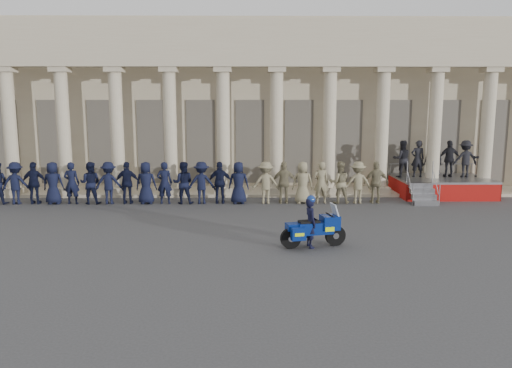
% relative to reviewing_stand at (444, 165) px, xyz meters
% --- Properties ---
extents(ground, '(90.00, 90.00, 0.00)m').
position_rel_reviewing_stand_xyz_m(ground, '(-9.69, -8.06, -1.55)').
color(ground, '#39393B').
rests_on(ground, ground).
extents(building, '(40.00, 12.50, 9.00)m').
position_rel_reviewing_stand_xyz_m(building, '(-9.69, 6.69, 2.97)').
color(building, tan).
rests_on(building, ground).
extents(officer_rank, '(19.15, 0.74, 1.94)m').
position_rel_reviewing_stand_xyz_m(officer_rank, '(-12.89, -1.99, -0.58)').
color(officer_rank, black).
rests_on(officer_rank, ground).
extents(reviewing_stand, '(4.89, 4.24, 2.75)m').
position_rel_reviewing_stand_xyz_m(reviewing_stand, '(0.00, 0.00, 0.00)').
color(reviewing_stand, gray).
rests_on(reviewing_stand, ground).
extents(motorcycle, '(2.16, 1.07, 1.40)m').
position_rel_reviewing_stand_xyz_m(motorcycle, '(-7.63, -9.08, -0.95)').
color(motorcycle, black).
rests_on(motorcycle, ground).
extents(rider, '(0.50, 0.66, 1.70)m').
position_rel_reviewing_stand_xyz_m(rider, '(-7.74, -9.10, -0.70)').
color(rider, black).
rests_on(rider, ground).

